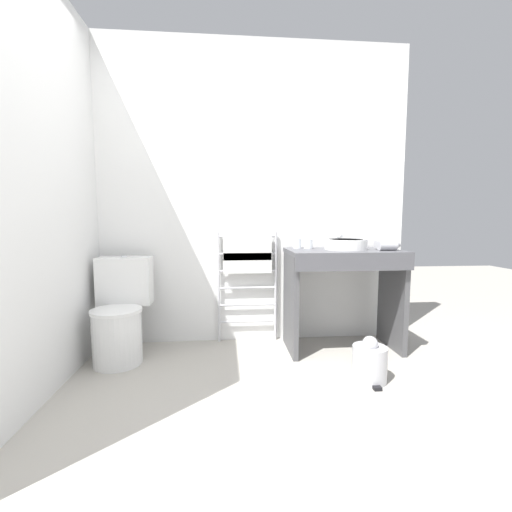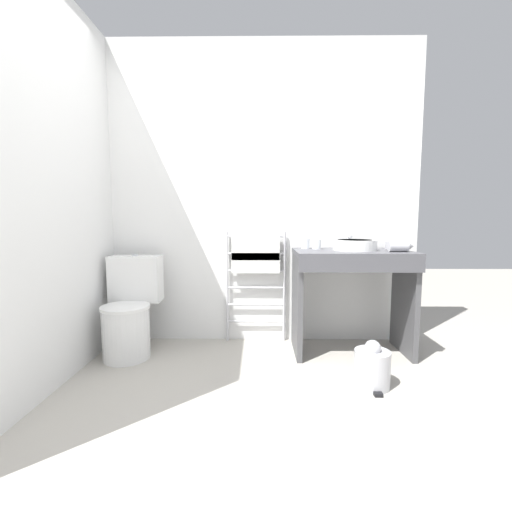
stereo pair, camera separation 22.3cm
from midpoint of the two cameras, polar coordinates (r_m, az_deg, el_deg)
ground_plane at (r=1.81m, az=4.03°, el=-29.91°), size 12.00×12.00×0.00m
wall_back at (r=3.04m, az=2.44°, el=10.15°), size 2.77×0.12×2.57m
wall_side at (r=2.55m, az=-28.74°, el=10.24°), size 0.12×2.23×2.57m
toilet at (r=2.87m, az=-18.19°, el=-8.86°), size 0.41×0.52×0.78m
towel_radiator at (r=2.95m, az=2.11°, el=-1.15°), size 0.52×0.06×0.96m
vanity_counter at (r=2.84m, az=17.86°, el=-4.57°), size 0.90×0.54×0.83m
sink_basin at (r=2.85m, az=18.32°, el=1.80°), size 0.34×0.34×0.08m
faucet at (r=3.02m, az=17.29°, el=2.62°), size 0.02×0.10×0.11m
cup_near_wall at (r=2.89m, az=10.43°, el=2.02°), size 0.07×0.07×0.08m
cup_near_edge at (r=2.87m, az=12.28°, el=1.91°), size 0.07×0.07×0.08m
hair_dryer at (r=2.84m, az=24.82°, el=1.49°), size 0.19×0.16×0.08m
trash_bin at (r=2.45m, az=21.41°, el=-16.91°), size 0.22×0.26×0.31m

